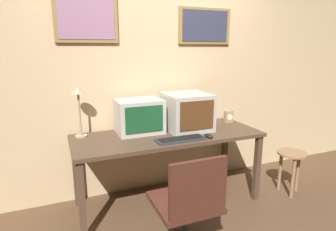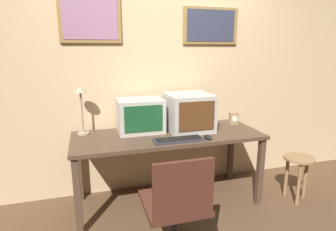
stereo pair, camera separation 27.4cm
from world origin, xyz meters
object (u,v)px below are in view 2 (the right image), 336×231
object	(u,v)px
monitor_right	(189,112)
desk_lamp	(81,98)
monitor_left	(140,115)
keyboard_main	(178,140)
office_chair	(176,215)
side_stool	(298,169)
desk_clock	(234,118)
mouse_near_keyboard	(208,137)

from	to	relation	value
monitor_right	desk_lamp	world-z (taller)	desk_lamp
desk_lamp	monitor_left	bearing A→B (deg)	-6.79
keyboard_main	office_chair	xyz separation A→B (m)	(-0.20, -0.57, -0.38)
desk_lamp	side_stool	bearing A→B (deg)	-15.11
desk_clock	desk_lamp	size ratio (longest dim) A/B	0.28
monitor_left	desk_lamp	size ratio (longest dim) A/B	0.94
monitor_left	monitor_right	world-z (taller)	monitor_right
keyboard_main	desk_clock	world-z (taller)	desk_clock
office_chair	desk_clock	bearing A→B (deg)	44.21
keyboard_main	desk_clock	xyz separation A→B (m)	(0.78, 0.38, 0.06)
desk_clock	office_chair	distance (m)	1.43
mouse_near_keyboard	keyboard_main	bearing A→B (deg)	177.50
monitor_left	keyboard_main	distance (m)	0.51
monitor_right	office_chair	size ratio (longest dim) A/B	0.53
keyboard_main	desk_lamp	bearing A→B (deg)	150.70
keyboard_main	monitor_right	bearing A→B (deg)	56.24
monitor_left	office_chair	bearing A→B (deg)	-85.78
mouse_near_keyboard	office_chair	bearing A→B (deg)	-131.27
monitor_left	office_chair	world-z (taller)	monitor_left
monitor_right	desk_clock	size ratio (longest dim) A/B	3.35
monitor_right	side_stool	size ratio (longest dim) A/B	0.96
mouse_near_keyboard	office_chair	distance (m)	0.84
office_chair	side_stool	distance (m)	1.56
keyboard_main	mouse_near_keyboard	xyz separation A→B (m)	(0.29, -0.01, 0.00)
monitor_left	side_stool	xyz separation A→B (m)	(1.56, -0.51, -0.56)
keyboard_main	office_chair	distance (m)	0.72
keyboard_main	desk_clock	size ratio (longest dim) A/B	3.36
keyboard_main	mouse_near_keyboard	distance (m)	0.29
desk_clock	monitor_left	bearing A→B (deg)	178.89
office_chair	desk_lamp	bearing A→B (deg)	121.42
desk_clock	office_chair	bearing A→B (deg)	-135.79
monitor_left	mouse_near_keyboard	distance (m)	0.71
monitor_left	desk_clock	size ratio (longest dim) A/B	3.30
office_chair	keyboard_main	bearing A→B (deg)	70.49
mouse_near_keyboard	monitor_left	bearing A→B (deg)	143.51
mouse_near_keyboard	desk_lamp	xyz separation A→B (m)	(-1.12, 0.48, 0.35)
keyboard_main	mouse_near_keyboard	size ratio (longest dim) A/B	3.90
side_stool	desk_lamp	bearing A→B (deg)	164.89
monitor_right	office_chair	bearing A→B (deg)	-115.14
mouse_near_keyboard	side_stool	xyz separation A→B (m)	(1.00, -0.09, -0.41)
monitor_left	mouse_near_keyboard	world-z (taller)	monitor_left
monitor_left	desk_lamp	xyz separation A→B (m)	(-0.56, 0.07, 0.19)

